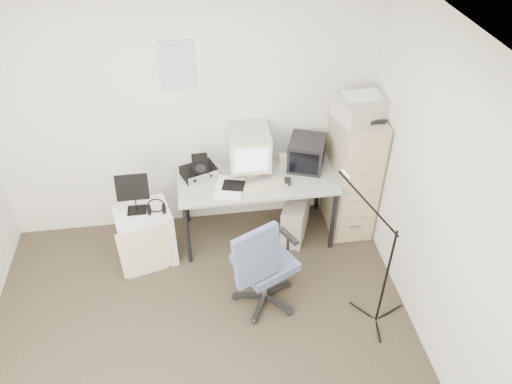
{
  "coord_description": "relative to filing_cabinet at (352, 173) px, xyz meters",
  "views": [
    {
      "loc": [
        0.09,
        -2.3,
        3.57
      ],
      "look_at": [
        0.55,
        0.95,
        0.95
      ],
      "focal_mm": 35.0,
      "sensor_mm": 36.0,
      "label": 1
    }
  ],
  "objects": [
    {
      "name": "printer",
      "position": [
        0.0,
        -0.02,
        0.74
      ],
      "size": [
        0.55,
        0.46,
        0.18
      ],
      "primitive_type": "cube",
      "rotation": [
        0.0,
        0.0,
        0.34
      ],
      "color": "#BAB8AD",
      "rests_on": "filing_cabinet"
    },
    {
      "name": "desk_speaker",
      "position": [
        -0.68,
        0.1,
        0.15
      ],
      "size": [
        0.09,
        0.09,
        0.14
      ],
      "primitive_type": "cube",
      "rotation": [
        0.0,
        0.0,
        0.17
      ],
      "color": "beige",
      "rests_on": "desk"
    },
    {
      "name": "filing_cabinet",
      "position": [
        0.0,
        0.0,
        0.0
      ],
      "size": [
        0.4,
        0.6,
        1.3
      ],
      "primitive_type": "cube",
      "color": "gray",
      "rests_on": "floor"
    },
    {
      "name": "radio_receiver",
      "position": [
        -1.49,
        0.07,
        0.12
      ],
      "size": [
        0.37,
        0.32,
        0.09
      ],
      "primitive_type": "cube",
      "rotation": [
        0.0,
        0.0,
        0.36
      ],
      "color": "black",
      "rests_on": "desk"
    },
    {
      "name": "mic_stand",
      "position": [
        -0.08,
        -1.26,
        0.03
      ],
      "size": [
        0.03,
        0.03,
        1.37
      ],
      "primitive_type": "cylinder",
      "rotation": [
        0.0,
        0.0,
        2.28
      ],
      "color": "black",
      "rests_on": "floor"
    },
    {
      "name": "headphones",
      "position": [
        -1.9,
        -0.28,
        0.01
      ],
      "size": [
        0.19,
        0.19,
        0.03
      ],
      "primitive_type": "torus",
      "rotation": [
        0.0,
        0.0,
        0.11
      ],
      "color": "black",
      "rests_on": "side_cart"
    },
    {
      "name": "radio_speaker",
      "position": [
        -1.47,
        0.03,
        0.24
      ],
      "size": [
        0.15,
        0.14,
        0.15
      ],
      "primitive_type": "cube",
      "rotation": [
        0.0,
        0.0,
        0.05
      ],
      "color": "black",
      "rests_on": "radio_receiver"
    },
    {
      "name": "side_cart",
      "position": [
        -2.04,
        -0.24,
        -0.35
      ],
      "size": [
        0.57,
        0.5,
        0.61
      ],
      "primitive_type": "cube",
      "rotation": [
        0.0,
        0.0,
        0.25
      ],
      "color": "silver",
      "rests_on": "floor"
    },
    {
      "name": "pc_tower",
      "position": [
        -0.57,
        -0.1,
        -0.43
      ],
      "size": [
        0.38,
        0.51,
        0.44
      ],
      "primitive_type": "cube",
      "rotation": [
        0.0,
        0.0,
        -0.41
      ],
      "color": "#BAB8AD",
      "rests_on": "floor"
    },
    {
      "name": "music_stand",
      "position": [
        -2.08,
        -0.22,
        0.16
      ],
      "size": [
        0.32,
        0.25,
        0.42
      ],
      "primitive_type": "cube",
      "rotation": [
        0.0,
        0.0,
        0.41
      ],
      "color": "black",
      "rests_on": "side_cart"
    },
    {
      "name": "office_chair",
      "position": [
        -1.01,
        -0.91,
        -0.15
      ],
      "size": [
        0.77,
        0.77,
        1.0
      ],
      "primitive_type": "cube",
      "rotation": [
        0.0,
        0.0,
        0.46
      ],
      "color": "#4C5982",
      "rests_on": "floor"
    },
    {
      "name": "mouse",
      "position": [
        -0.68,
        -0.16,
        0.09
      ],
      "size": [
        0.07,
        0.11,
        0.03
      ],
      "primitive_type": "cube",
      "rotation": [
        0.0,
        0.0,
        -0.17
      ],
      "color": "black",
      "rests_on": "desk"
    },
    {
      "name": "ceiling",
      "position": [
        -1.58,
        -1.48,
        1.85
      ],
      "size": [
        3.6,
        3.6,
        0.01
      ],
      "primitive_type": "cube",
      "color": "white",
      "rests_on": "ground"
    },
    {
      "name": "wall_right",
      "position": [
        0.22,
        -1.48,
        0.6
      ],
      "size": [
        0.02,
        3.6,
        2.5
      ],
      "primitive_type": "cube",
      "color": "silver",
      "rests_on": "ground"
    },
    {
      "name": "wall_back",
      "position": [
        -1.58,
        0.32,
        0.6
      ],
      "size": [
        3.6,
        0.02,
        2.5
      ],
      "primitive_type": "cube",
      "color": "silver",
      "rests_on": "ground"
    },
    {
      "name": "papers",
      "position": [
        -1.23,
        -0.17,
        0.09
      ],
      "size": [
        0.32,
        0.39,
        0.02
      ],
      "primitive_type": "cube",
      "rotation": [
        0.0,
        0.0,
        -0.26
      ],
      "color": "white",
      "rests_on": "desk"
    },
    {
      "name": "wall_calendar",
      "position": [
        -1.6,
        0.31,
        1.1
      ],
      "size": [
        0.3,
        0.02,
        0.44
      ],
      "primitive_type": "cube",
      "color": "white",
      "rests_on": "wall_back"
    },
    {
      "name": "crt_tv",
      "position": [
        -0.45,
        0.08,
        0.23
      ],
      "size": [
        0.43,
        0.44,
        0.3
      ],
      "primitive_type": "cube",
      "rotation": [
        0.0,
        0.0,
        -0.36
      ],
      "color": "black",
      "rests_on": "desk"
    },
    {
      "name": "floor",
      "position": [
        -1.58,
        -1.48,
        -0.66
      ],
      "size": [
        3.6,
        3.6,
        0.01
      ],
      "primitive_type": "cube",
      "color": "#2C281C",
      "rests_on": "ground"
    },
    {
      "name": "keyboard",
      "position": [
        -0.92,
        -0.2,
        0.09
      ],
      "size": [
        0.46,
        0.27,
        0.02
      ],
      "primitive_type": "cube",
      "rotation": [
        0.0,
        0.0,
        0.28
      ],
      "color": "#BAB8AD",
      "rests_on": "desk"
    },
    {
      "name": "desk",
      "position": [
        -0.95,
        -0.03,
        -0.29
      ],
      "size": [
        1.5,
        0.7,
        0.73
      ],
      "primitive_type": "cube",
      "color": "#ABABAB",
      "rests_on": "floor"
    },
    {
      "name": "crt_monitor",
      "position": [
        -1.01,
        0.09,
        0.29
      ],
      "size": [
        0.39,
        0.41,
        0.42
      ],
      "primitive_type": "cube",
      "rotation": [
        0.0,
        0.0,
        -0.02
      ],
      "color": "#BAB8AD",
      "rests_on": "desk"
    }
  ]
}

